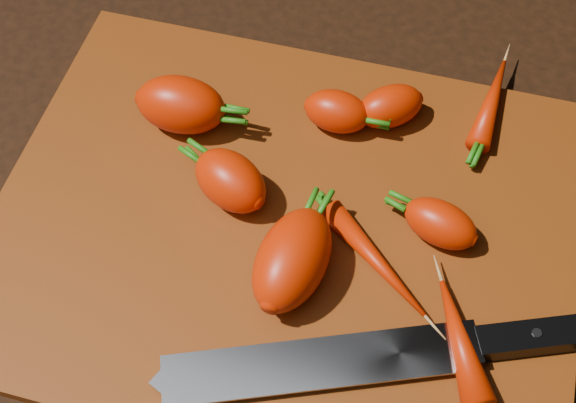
# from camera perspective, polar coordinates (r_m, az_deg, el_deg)

# --- Properties ---
(ground) EXTENTS (2.00, 2.00, 0.01)m
(ground) POSITION_cam_1_polar(r_m,az_deg,el_deg) (0.70, -0.21, -2.23)
(ground) COLOR black
(cutting_board) EXTENTS (0.50, 0.40, 0.01)m
(cutting_board) POSITION_cam_1_polar(r_m,az_deg,el_deg) (0.69, -0.21, -1.76)
(cutting_board) COLOR #7E330A
(cutting_board) RESTS_ON ground
(carrot_0) EXTENTS (0.08, 0.05, 0.05)m
(carrot_0) POSITION_cam_1_polar(r_m,az_deg,el_deg) (0.73, -7.63, 6.83)
(carrot_0) COLOR red
(carrot_0) RESTS_ON cutting_board
(carrot_1) EXTENTS (0.08, 0.08, 0.05)m
(carrot_1) POSITION_cam_1_polar(r_m,az_deg,el_deg) (0.68, -4.12, 1.49)
(carrot_1) COLOR red
(carrot_1) RESTS_ON cutting_board
(carrot_2) EXTENTS (0.07, 0.10, 0.06)m
(carrot_2) POSITION_cam_1_polar(r_m,az_deg,el_deg) (0.64, 0.31, -4.15)
(carrot_2) COLOR red
(carrot_2) RESTS_ON cutting_board
(carrot_3) EXTENTS (0.07, 0.07, 0.04)m
(carrot_3) POSITION_cam_1_polar(r_m,az_deg,el_deg) (0.74, 7.28, 6.73)
(carrot_3) COLOR red
(carrot_3) RESTS_ON cutting_board
(carrot_4) EXTENTS (0.06, 0.04, 0.04)m
(carrot_4) POSITION_cam_1_polar(r_m,az_deg,el_deg) (0.73, 3.49, 6.41)
(carrot_4) COLOR red
(carrot_4) RESTS_ON cutting_board
(carrot_5) EXTENTS (0.07, 0.05, 0.04)m
(carrot_5) POSITION_cam_1_polar(r_m,az_deg,el_deg) (0.68, 10.79, -1.54)
(carrot_5) COLOR red
(carrot_5) RESTS_ON cutting_board
(carrot_6) EXTENTS (0.03, 0.11, 0.02)m
(carrot_6) POSITION_cam_1_polar(r_m,az_deg,el_deg) (0.77, 14.27, 6.88)
(carrot_6) COLOR red
(carrot_6) RESTS_ON cutting_board
(carrot_7) EXTENTS (0.11, 0.09, 0.02)m
(carrot_7) POSITION_cam_1_polar(r_m,az_deg,el_deg) (0.66, 6.26, -4.18)
(carrot_7) COLOR red
(carrot_7) RESTS_ON cutting_board
(carrot_8) EXTENTS (0.07, 0.10, 0.03)m
(carrot_8) POSITION_cam_1_polar(r_m,az_deg,el_deg) (0.63, 12.12, -9.65)
(carrot_8) COLOR red
(carrot_8) RESTS_ON cutting_board
(knife) EXTENTS (0.36, 0.17, 0.02)m
(knife) POSITION_cam_1_polar(r_m,az_deg,el_deg) (0.62, 3.82, -11.23)
(knife) COLOR gray
(knife) RESTS_ON cutting_board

